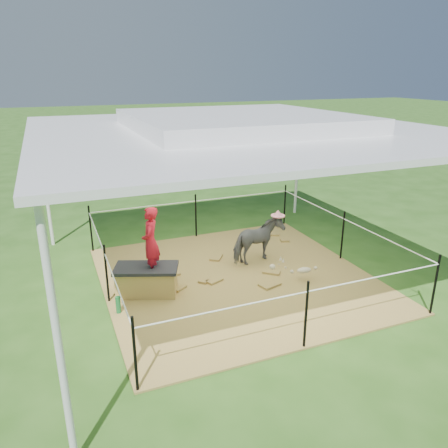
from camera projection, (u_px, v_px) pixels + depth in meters
name	position (u px, v px, depth m)	size (l,w,h in m)	color
ground	(237.00, 279.00, 7.85)	(90.00, 90.00, 0.00)	#2D5919
hay_patch	(237.00, 278.00, 7.85)	(4.60, 4.60, 0.03)	brown
canopy_tent	(238.00, 127.00, 6.97)	(6.30, 6.30, 2.90)	silver
rope_fence	(237.00, 246.00, 7.64)	(4.54, 4.54, 1.00)	black
straw_bale	(147.00, 281.00, 7.22)	(0.96, 0.48, 0.43)	#B08A40
dark_cloth	(146.00, 268.00, 7.14)	(1.03, 0.53, 0.05)	black
woman	(150.00, 236.00, 6.99)	(0.42, 0.28, 1.16)	red
green_bottle	(118.00, 305.00, 6.65)	(0.07, 0.07, 0.27)	#176B30
pony	(258.00, 241.00, 8.34)	(0.47, 1.03, 0.87)	#525257
pink_hat	(259.00, 216.00, 8.18)	(0.27, 0.27, 0.13)	pink
foal	(304.00, 269.00, 7.65)	(0.80, 0.44, 0.44)	#C0AB8C
trash_barrel	(269.00, 166.00, 15.06)	(0.58, 0.58, 0.90)	blue
picnic_table_near	(183.00, 165.00, 15.42)	(1.91, 1.38, 0.80)	brown
picnic_table_far	(267.00, 155.00, 17.44)	(1.81, 1.31, 0.75)	brown
distant_person	(201.00, 163.00, 14.65)	(0.60, 0.47, 1.23)	#2F6EB1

